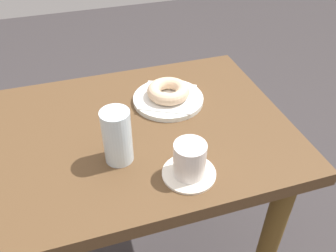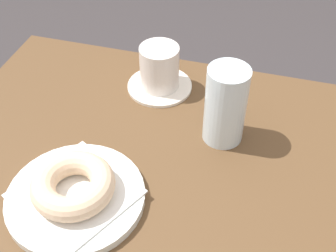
{
  "view_description": "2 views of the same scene",
  "coord_description": "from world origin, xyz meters",
  "px_view_note": "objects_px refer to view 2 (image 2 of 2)",
  "views": [
    {
      "loc": [
        0.08,
        0.72,
        1.37
      ],
      "look_at": [
        -0.12,
        0.08,
        0.82
      ],
      "focal_mm": 37.44,
      "sensor_mm": 36.0,
      "label": 1
    },
    {
      "loc": [
        0.07,
        -0.44,
        1.31
      ],
      "look_at": [
        -0.07,
        0.05,
        0.82
      ],
      "focal_mm": 46.8,
      "sensor_mm": 36.0,
      "label": 2
    }
  ],
  "objects_px": {
    "plate_sugar_ring": "(76,197)",
    "water_glass": "(225,105)",
    "donut_sugar_ring": "(73,185)",
    "coffee_cup": "(159,70)"
  },
  "relations": [
    {
      "from": "water_glass",
      "to": "coffee_cup",
      "type": "height_order",
      "value": "water_glass"
    },
    {
      "from": "donut_sugar_ring",
      "to": "water_glass",
      "type": "bearing_deg",
      "value": 46.53
    },
    {
      "from": "plate_sugar_ring",
      "to": "water_glass",
      "type": "xyz_separation_m",
      "value": [
        0.19,
        0.2,
        0.06
      ]
    },
    {
      "from": "water_glass",
      "to": "coffee_cup",
      "type": "xyz_separation_m",
      "value": [
        -0.14,
        0.1,
        -0.03
      ]
    },
    {
      "from": "plate_sugar_ring",
      "to": "coffee_cup",
      "type": "distance_m",
      "value": 0.3
    },
    {
      "from": "plate_sugar_ring",
      "to": "water_glass",
      "type": "relative_size",
      "value": 1.48
    },
    {
      "from": "donut_sugar_ring",
      "to": "coffee_cup",
      "type": "relative_size",
      "value": 0.98
    },
    {
      "from": "water_glass",
      "to": "donut_sugar_ring",
      "type": "bearing_deg",
      "value": -133.47
    },
    {
      "from": "plate_sugar_ring",
      "to": "water_glass",
      "type": "bearing_deg",
      "value": 46.53
    },
    {
      "from": "donut_sugar_ring",
      "to": "water_glass",
      "type": "distance_m",
      "value": 0.27
    }
  ]
}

